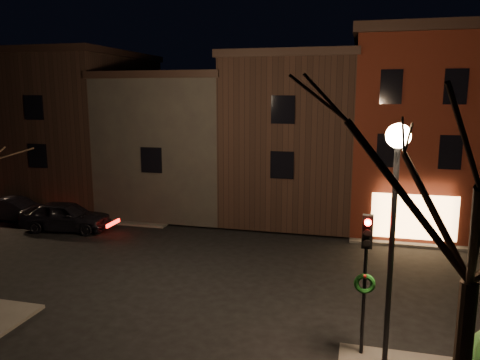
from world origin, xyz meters
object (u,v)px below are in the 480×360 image
Objects in this scene: traffic_signal at (366,263)px; parked_car_b at (16,210)px; parked_car_a at (66,216)px; street_lamp_near at (396,181)px.

traffic_signal is 21.95m from parked_car_b.
street_lamp_near is at bearing -126.77° from parked_car_a.
traffic_signal is at bearing -126.37° from parked_car_a.
street_lamp_near is 2.49m from traffic_signal.
street_lamp_near reaches higher than parked_car_a.
parked_car_a reaches higher than parked_car_b.
traffic_signal is (-0.60, 0.49, -2.37)m from street_lamp_near.
traffic_signal is 0.98× the size of parked_car_b.
street_lamp_near is 23.05m from parked_car_b.
parked_car_b is (-20.09, 10.36, -4.50)m from street_lamp_near.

